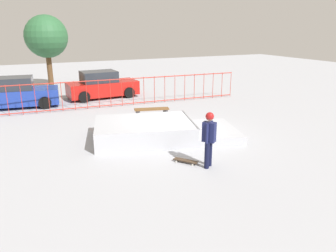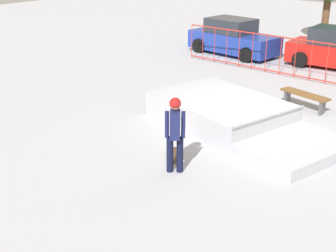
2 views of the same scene
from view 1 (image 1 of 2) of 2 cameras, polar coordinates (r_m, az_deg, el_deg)
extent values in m
plane|color=#A8AAB2|center=(12.78, 1.05, -1.69)|extent=(60.00, 60.00, 0.00)
cube|color=#B0B3BB|center=(12.29, -4.27, -0.80)|extent=(4.15, 3.45, 0.70)
cube|color=#B0B3BB|center=(12.89, 7.77, -0.99)|extent=(2.41, 2.98, 0.30)
cylinder|color=gray|center=(12.48, 3.93, 1.18)|extent=(0.75, 2.53, 0.08)
cylinder|color=black|center=(9.83, 6.86, -5.17)|extent=(0.15, 0.15, 0.82)
cylinder|color=black|center=(10.02, 7.32, -4.75)|extent=(0.15, 0.15, 0.82)
cube|color=#191E4C|center=(9.68, 7.24, -1.06)|extent=(0.40, 0.44, 0.60)
cylinder|color=#191E4C|center=(9.52, 6.86, -1.34)|extent=(0.09, 0.09, 0.60)
cylinder|color=#191E4C|center=(9.84, 7.62, -0.78)|extent=(0.09, 0.09, 0.60)
sphere|color=tan|center=(9.55, 7.34, 1.51)|extent=(0.22, 0.22, 0.22)
sphere|color=#A51919|center=(9.54, 7.35, 1.68)|extent=(0.25, 0.25, 0.25)
cube|color=#3F2D1E|center=(10.26, 3.14, -6.06)|extent=(0.64, 0.76, 0.02)
cylinder|color=silver|center=(10.30, 1.44, -6.28)|extent=(0.06, 0.06, 0.06)
cylinder|color=silver|center=(10.49, 2.00, -5.84)|extent=(0.06, 0.06, 0.06)
cylinder|color=silver|center=(10.09, 4.32, -6.85)|extent=(0.06, 0.06, 0.06)
cylinder|color=silver|center=(10.28, 4.83, -6.38)|extent=(0.06, 0.06, 0.06)
cylinder|color=#B22D23|center=(17.58, -7.22, 8.23)|extent=(12.96, 0.79, 0.05)
cylinder|color=#B22D23|center=(17.84, -7.06, 3.94)|extent=(12.96, 0.79, 0.05)
cylinder|color=#B22D23|center=(17.20, -26.41, 4.01)|extent=(0.03, 0.03, 1.50)
cylinder|color=#B22D23|center=(17.16, -24.36, 4.25)|extent=(0.03, 0.03, 1.50)
cylinder|color=#B22D23|center=(17.14, -22.30, 4.48)|extent=(0.03, 0.03, 1.50)
cylinder|color=#B22D23|center=(17.15, -20.24, 4.71)|extent=(0.03, 0.03, 1.50)
cylinder|color=#B22D23|center=(17.17, -18.19, 4.93)|extent=(0.03, 0.03, 1.50)
cylinder|color=#B22D23|center=(17.22, -16.14, 5.14)|extent=(0.03, 0.03, 1.50)
cylinder|color=#B22D23|center=(17.29, -14.10, 5.34)|extent=(0.03, 0.03, 1.50)
cylinder|color=#B22D23|center=(17.38, -12.08, 5.54)|extent=(0.03, 0.03, 1.50)
cylinder|color=#B22D23|center=(17.49, -10.08, 5.73)|extent=(0.03, 0.03, 1.50)
cylinder|color=#B22D23|center=(17.63, -8.11, 5.90)|extent=(0.03, 0.03, 1.50)
cylinder|color=#B22D23|center=(17.78, -6.17, 6.07)|extent=(0.03, 0.03, 1.50)
cylinder|color=#B22D23|center=(17.96, -4.27, 6.23)|extent=(0.03, 0.03, 1.50)
cylinder|color=#B22D23|center=(18.15, -2.40, 6.38)|extent=(0.03, 0.03, 1.50)
cylinder|color=#B22D23|center=(18.36, -0.57, 6.52)|extent=(0.03, 0.03, 1.50)
cylinder|color=#B22D23|center=(18.59, 1.21, 6.65)|extent=(0.03, 0.03, 1.50)
cylinder|color=#B22D23|center=(18.84, 2.95, 6.77)|extent=(0.03, 0.03, 1.50)
cylinder|color=#B22D23|center=(19.11, 4.65, 6.88)|extent=(0.03, 0.03, 1.50)
cylinder|color=#B22D23|center=(19.39, 6.30, 6.98)|extent=(0.03, 0.03, 1.50)
cylinder|color=#B22D23|center=(19.68, 7.90, 7.07)|extent=(0.03, 0.03, 1.50)
cylinder|color=#B22D23|center=(19.99, 9.45, 7.16)|extent=(0.03, 0.03, 1.50)
cylinder|color=#B22D23|center=(20.32, 10.95, 7.24)|extent=(0.03, 0.03, 1.50)
cube|color=brown|center=(15.08, -2.89, 2.99)|extent=(1.65, 0.79, 0.06)
cube|color=#4C4C51|center=(15.07, -5.33, 1.99)|extent=(0.08, 0.36, 0.42)
cube|color=#4C4C51|center=(15.23, -0.46, 2.23)|extent=(0.08, 0.36, 0.42)
cube|color=#1E3899|center=(18.98, -24.88, 4.69)|extent=(4.28, 2.20, 0.80)
cube|color=#262B33|center=(18.88, -25.75, 6.76)|extent=(2.17, 1.74, 0.64)
cylinder|color=black|center=(19.74, -20.65, 4.89)|extent=(0.66, 0.30, 0.64)
cylinder|color=black|center=(18.07, -20.82, 3.84)|extent=(0.66, 0.30, 0.64)
cube|color=red|center=(20.03, -11.39, 6.52)|extent=(4.17, 1.89, 0.80)
cube|color=#262B33|center=(19.86, -12.07, 8.50)|extent=(2.07, 1.59, 0.64)
cylinder|color=black|center=(21.28, -8.53, 6.61)|extent=(0.65, 0.25, 0.64)
cylinder|color=black|center=(19.71, -6.85, 5.85)|extent=(0.65, 0.25, 0.64)
cylinder|color=black|center=(20.56, -15.66, 5.81)|extent=(0.65, 0.25, 0.64)
cylinder|color=black|center=(18.93, -14.51, 4.97)|extent=(0.65, 0.25, 0.64)
cylinder|color=brown|center=(24.07, -20.07, 9.38)|extent=(0.35, 0.35, 2.64)
sphere|color=#2C6238|center=(23.91, -20.61, 14.52)|extent=(2.83, 2.83, 2.83)
camera|label=2|loc=(10.58, 64.24, 11.10)|focal=49.23mm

